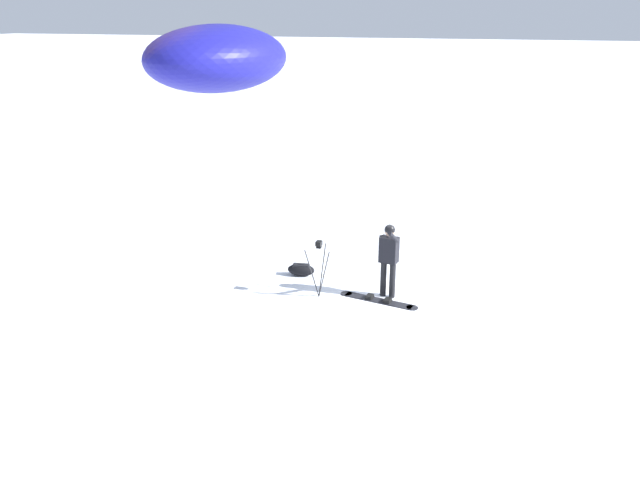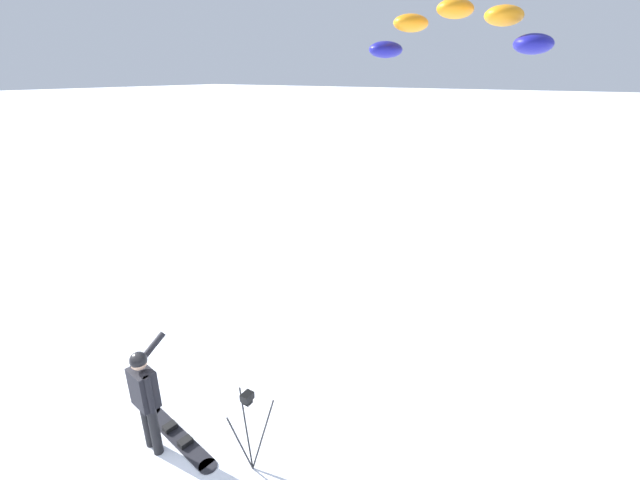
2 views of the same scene
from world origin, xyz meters
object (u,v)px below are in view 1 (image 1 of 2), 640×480
Objects in this scene: snowboard at (379,300)px; snowboarder at (389,253)px; camera_tripod at (319,257)px; gear_bag_large at (301,270)px.

snowboarder is at bearing 68.43° from snowboard.
camera_tripod is at bearing -160.67° from snowboarder.
camera_tripod is (-1.34, -0.20, 0.94)m from snowboard.
camera_tripod is (-1.47, -0.52, -0.09)m from snowboarder.
snowboarder is at bearing -12.65° from gear_bag_large.
gear_bag_large reaches higher than snowboard.
snowboarder reaches higher than camera_tripod.
snowboarder is 1.30× the size of camera_tripod.
gear_bag_large is at bearing 159.04° from snowboard.
snowboarder is 1.56m from camera_tripod.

